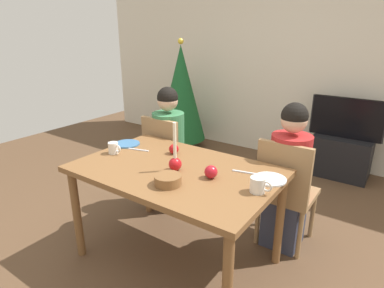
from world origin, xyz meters
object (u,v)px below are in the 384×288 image
at_px(chair_right, 285,188).
at_px(apple_near_candle, 211,172).
at_px(chair_left, 167,156).
at_px(plate_left, 127,144).
at_px(dining_table, 176,179).
at_px(tv, 347,118).
at_px(plate_right, 270,179).
at_px(tv_stand, 341,156).
at_px(person_left_child, 169,149).
at_px(mug_left, 114,148).
at_px(mug_right, 258,185).
at_px(christmas_tree, 181,93).
at_px(bowl_walnuts, 168,180).
at_px(candle_centerpiece, 175,161).
at_px(person_right_child, 288,180).
at_px(apple_by_left_plate, 174,149).

xyz_separation_m(chair_right, apple_near_candle, (-0.31, -0.60, 0.28)).
relative_size(chair_left, plate_left, 4.28).
distance_m(dining_table, tv, 2.40).
xyz_separation_m(chair_left, plate_left, (-0.06, -0.45, 0.24)).
bearing_deg(plate_right, plate_left, -178.24).
bearing_deg(plate_right, tv_stand, 87.96).
distance_m(dining_table, plate_left, 0.66).
distance_m(person_left_child, mug_left, 0.72).
relative_size(person_left_child, mug_left, 9.81).
xyz_separation_m(plate_left, plate_right, (1.24, 0.04, 0.00)).
relative_size(plate_right, mug_right, 1.55).
relative_size(christmas_tree, mug_left, 12.98).
distance_m(christmas_tree, apple_near_candle, 2.66).
relative_size(mug_right, bowl_walnuts, 0.80).
xyz_separation_m(chair_left, tv, (1.26, 1.69, 0.20)).
relative_size(candle_centerpiece, mug_left, 2.83).
distance_m(person_right_child, bowl_walnuts, 1.01).
bearing_deg(mug_left, person_right_child, 30.76).
height_order(mug_right, apple_near_candle, mug_right).
bearing_deg(mug_right, plate_right, 91.09).
height_order(chair_left, tv_stand, chair_left).
relative_size(christmas_tree, apple_near_candle, 17.99).
relative_size(dining_table, mug_right, 10.36).
relative_size(candle_centerpiece, mug_right, 2.50).
bearing_deg(mug_right, chair_left, 152.85).
xyz_separation_m(tv_stand, apple_near_candle, (-0.40, -2.29, 0.55)).
height_order(chair_right, candle_centerpiece, candle_centerpiece).
relative_size(tv_stand, tv, 0.81).
distance_m(chair_right, mug_left, 1.36).
bearing_deg(tv, tv_stand, -90.00).
relative_size(mug_right, apple_near_candle, 1.57).
height_order(chair_right, tv_stand, chair_right).
xyz_separation_m(plate_left, mug_left, (0.07, -0.21, 0.04)).
distance_m(dining_table, plate_right, 0.65).
relative_size(person_left_child, tv_stand, 1.83).
bearing_deg(tv, apple_near_candle, -99.92).
bearing_deg(person_left_child, dining_table, -47.95).
distance_m(candle_centerpiece, mug_right, 0.60).
xyz_separation_m(chair_right, person_right_child, (0.00, 0.03, 0.06)).
xyz_separation_m(dining_table, person_left_child, (-0.58, 0.64, -0.10)).
relative_size(person_left_child, tv, 1.48).
xyz_separation_m(chair_right, apple_by_left_plate, (-0.77, -0.39, 0.28)).
bearing_deg(plate_left, apple_near_candle, -9.40).
distance_m(plate_left, mug_left, 0.22).
xyz_separation_m(plate_right, mug_left, (-1.18, -0.24, 0.04)).
height_order(dining_table, apple_by_left_plate, apple_by_left_plate).
distance_m(mug_right, apple_near_candle, 0.33).
height_order(tv, christmas_tree, christmas_tree).
xyz_separation_m(tv_stand, candle_centerpiece, (-0.67, -2.33, 0.58)).
height_order(candle_centerpiece, plate_left, candle_centerpiece).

